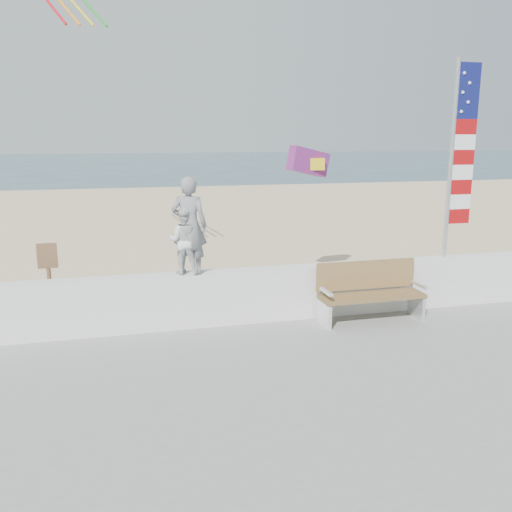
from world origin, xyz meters
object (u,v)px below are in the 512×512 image
Objects in this scene: adult at (189,226)px; child at (184,240)px; flag at (458,152)px; bench at (370,291)px.

adult is 1.44× the size of child.
adult is at bearing 180.00° from flag.
adult is 0.87× the size of bench.
bench is (2.98, -0.45, -1.18)m from adult.
child is at bearing 22.62° from adult.
adult is 0.45× the size of flag.
adult is 3.24m from bench.
bench is (3.07, -0.45, -0.94)m from child.
flag is (4.80, -0.00, 1.13)m from adult.
bench is at bearing -165.96° from flag.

